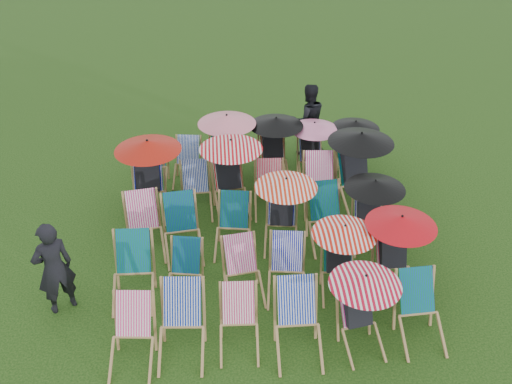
{
  "coord_description": "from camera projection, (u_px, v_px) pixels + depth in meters",
  "views": [
    {
      "loc": [
        -0.64,
        -7.78,
        6.3
      ],
      "look_at": [
        -0.03,
        0.41,
        0.9
      ],
      "focal_mm": 40.0,
      "sensor_mm": 36.0,
      "label": 1
    }
  ],
  "objects": [
    {
      "name": "deckchair_29",
      "position": [
        352.0,
        147.0,
        11.75
      ],
      "size": [
        0.98,
        1.03,
        1.17
      ],
      "rotation": [
        0.0,
        0.0,
        -0.05
      ],
      "color": "#A27D4C",
      "rests_on": "ground"
    },
    {
      "name": "deckchair_2",
      "position": [
        239.0,
        324.0,
        7.89
      ],
      "size": [
        0.6,
        0.82,
        0.87
      ],
      "rotation": [
        0.0,
        0.0,
        -0.04
      ],
      "color": "#A27D4C",
      "rests_on": "ground"
    },
    {
      "name": "deckchair_28",
      "position": [
        312.0,
        149.0,
        11.67
      ],
      "size": [
        1.0,
        1.04,
        1.18
      ],
      "rotation": [
        0.0,
        0.0,
        0.02
      ],
      "color": "#A27D4C",
      "rests_on": "ground"
    },
    {
      "name": "deckchair_12",
      "position": [
        144.0,
        227.0,
        9.67
      ],
      "size": [
        0.77,
        0.98,
        0.98
      ],
      "rotation": [
        0.0,
        0.0,
        0.15
      ],
      "color": "#A27D4C",
      "rests_on": "ground"
    },
    {
      "name": "deckchair_1",
      "position": [
        181.0,
        326.0,
        7.77
      ],
      "size": [
        0.72,
        0.96,
        1.0
      ],
      "rotation": [
        0.0,
        0.0,
        -0.07
      ],
      "color": "#A27D4C",
      "rests_on": "ground"
    },
    {
      "name": "deckchair_26",
      "position": [
        226.0,
        147.0,
        11.52
      ],
      "size": [
        1.17,
        1.23,
        1.39
      ],
      "rotation": [
        0.0,
        0.0,
        0.06
      ],
      "color": "#A27D4C",
      "rests_on": "ground"
    },
    {
      "name": "deckchair_23",
      "position": [
        358.0,
        169.0,
        10.73
      ],
      "size": [
        1.23,
        1.34,
        1.46
      ],
      "rotation": [
        0.0,
        0.0,
        0.2
      ],
      "color": "#A27D4C",
      "rests_on": "ground"
    },
    {
      "name": "deckchair_5",
      "position": [
        421.0,
        313.0,
        8.01
      ],
      "size": [
        0.68,
        0.92,
        0.96
      ],
      "rotation": [
        0.0,
        0.0,
        0.06
      ],
      "color": "#A27D4C",
      "rests_on": "ground"
    },
    {
      "name": "deckchair_0",
      "position": [
        131.0,
        337.0,
        7.67
      ],
      "size": [
        0.68,
        0.89,
        0.92
      ],
      "rotation": [
        0.0,
        0.0,
        -0.09
      ],
      "color": "#A27D4C",
      "rests_on": "ground"
    },
    {
      "name": "ground",
      "position": [
        259.0,
        248.0,
        9.98
      ],
      "size": [
        100.0,
        100.0,
        0.0
      ],
      "primitive_type": "plane",
      "color": "black",
      "rests_on": "ground"
    },
    {
      "name": "deckchair_20",
      "position": [
        230.0,
        174.0,
        10.63
      ],
      "size": [
        1.18,
        1.27,
        1.4
      ],
      "rotation": [
        0.0,
        0.0,
        0.16
      ],
      "color": "#A27D4C",
      "rests_on": "ground"
    },
    {
      "name": "deckchair_9",
      "position": [
        287.0,
        270.0,
        8.79
      ],
      "size": [
        0.71,
        0.91,
        0.91
      ],
      "rotation": [
        0.0,
        0.0,
        -0.13
      ],
      "color": "#A27D4C",
      "rests_on": "ground"
    },
    {
      "name": "deckchair_16",
      "position": [
        327.0,
        218.0,
        9.86
      ],
      "size": [
        0.74,
        0.98,
        1.01
      ],
      "rotation": [
        0.0,
        0.0,
        0.08
      ],
      "color": "#A27D4C",
      "rests_on": "ground"
    },
    {
      "name": "deckchair_13",
      "position": [
        182.0,
        229.0,
        9.61
      ],
      "size": [
        0.76,
        0.98,
        0.98
      ],
      "rotation": [
        0.0,
        0.0,
        0.13
      ],
      "color": "#A27D4C",
      "rests_on": "ground"
    },
    {
      "name": "deckchair_7",
      "position": [
        184.0,
        273.0,
        8.8
      ],
      "size": [
        0.67,
        0.85,
        0.84
      ],
      "rotation": [
        0.0,
        0.0,
        -0.16
      ],
      "color": "#A27D4C",
      "rests_on": "ground"
    },
    {
      "name": "deckchair_4",
      "position": [
        362.0,
        311.0,
        7.83
      ],
      "size": [
        1.0,
        1.09,
        1.18
      ],
      "rotation": [
        0.0,
        0.0,
        0.2
      ],
      "color": "#A27D4C",
      "rests_on": "ground"
    },
    {
      "name": "deckchair_22",
      "position": [
        320.0,
        185.0,
        10.75
      ],
      "size": [
        0.72,
        0.96,
        1.0
      ],
      "rotation": [
        0.0,
        0.0,
        -0.06
      ],
      "color": "#A27D4C",
      "rests_on": "ground"
    },
    {
      "name": "deckchair_14",
      "position": [
        233.0,
        227.0,
        9.72
      ],
      "size": [
        0.74,
        0.94,
        0.93
      ],
      "rotation": [
        0.0,
        0.0,
        -0.16
      ],
      "color": "#A27D4C",
      "rests_on": "ground"
    },
    {
      "name": "deckchair_18",
      "position": [
        148.0,
        176.0,
        10.52
      ],
      "size": [
        1.22,
        1.27,
        1.45
      ],
      "rotation": [
        0.0,
        0.0,
        0.02
      ],
      "color": "#A27D4C",
      "rests_on": "ground"
    },
    {
      "name": "person_left",
      "position": [
        54.0,
        268.0,
        8.33
      ],
      "size": [
        0.69,
        0.62,
        1.58
      ],
      "primitive_type": "imported",
      "rotation": [
        0.0,
        0.0,
        3.7
      ],
      "color": "black",
      "rests_on": "ground"
    },
    {
      "name": "deckchair_24",
      "position": [
        153.0,
        165.0,
        11.5
      ],
      "size": [
        0.66,
        0.86,
        0.88
      ],
      "rotation": [
        0.0,
        0.0,
        -0.09
      ],
      "color": "#A27D4C",
      "rests_on": "ground"
    },
    {
      "name": "deckchair_27",
      "position": [
        274.0,
        147.0,
        11.6
      ],
      "size": [
        1.1,
        1.16,
        1.3
      ],
      "rotation": [
        0.0,
        0.0,
        0.06
      ],
      "color": "#A27D4C",
      "rests_on": "ground"
    },
    {
      "name": "deckchair_15",
      "position": [
        283.0,
        211.0,
        9.74
      ],
      "size": [
        1.07,
        1.14,
        1.27
      ],
      "rotation": [
        0.0,
        0.0,
        -0.14
      ],
      "color": "#A27D4C",
      "rests_on": "ground"
    },
    {
      "name": "deckchair_25",
      "position": [
        187.0,
        162.0,
        11.61
      ],
      "size": [
        0.67,
        0.86,
        0.86
      ],
      "rotation": [
        0.0,
        0.0,
        -0.13
      ],
      "color": "#A27D4C",
      "rests_on": "ground"
    },
    {
      "name": "deckchair_3",
      "position": [
        299.0,
        324.0,
        7.79
      ],
      "size": [
        0.66,
        0.93,
        1.0
      ],
      "rotation": [
        0.0,
        0.0,
        0.0
      ],
      "color": "#A27D4C",
      "rests_on": "ground"
    },
    {
      "name": "deckchair_11",
      "position": [
        396.0,
        252.0,
        8.8
      ],
      "size": [
        1.09,
        1.14,
        1.29
      ],
      "rotation": [
        0.0,
        0.0,
        0.04
      ],
      "color": "#A27D4C",
      "rests_on": "ground"
    },
    {
      "name": "deckchair_8",
      "position": [
        243.0,
        272.0,
        8.78
      ],
      "size": [
        0.71,
        0.9,
        0.89
      ],
      "rotation": [
        0.0,
        0.0,
        0.16
      ],
      "color": "#A27D4C",
      "rests_on": "ground"
    },
    {
      "name": "person_rear",
      "position": [
        308.0,
        120.0,
        12.37
      ],
      "size": [
        0.89,
        0.75,
        1.63
      ],
      "primitive_type": "imported",
      "rotation": [
        0.0,
        0.0,
        3.31
      ],
      "color": "black",
      "rests_on": "ground"
    },
    {
      "name": "deckchair_17",
      "position": [
        370.0,
        212.0,
        9.77
      ],
      "size": [
        1.03,
        1.09,
        1.23
      ],
      "rotation": [
        0.0,
        0.0,
        -0.08
      ],
      "color": "#A27D4C",
      "rests_on": "ground"
    },
    {
      "name": "deckchair_6",
      "position": [
        132.0,
        272.0,
        8.69
      ],
      "size": [
        0.67,
        0.93,
        1.0
      ],
      "rotation": [
        0.0,
        0.0,
        -0.01
      ],
      "color": "#A27D4C",
      "rests_on": "ground"
    },
    {
      "name": "deckchair_19",
      "position": [
        196.0,
        191.0,
        10.67
      ],
      "size": [
        0.64,
        0.86,
        0.91
      ],
      "rotation": [
        0.0,
        0.0,
        0.05
      ],
      "color": "#A27D4C",
      "rests_on": "ground"
    },
    {
      "name": "deckchair_10",
      "position": [
        340.0,
        258.0,
        8.77
      ],
      "size": [
        1.0,
        1.05,
        1.19
      ],
      "rotation": [
        0.0,
        0.0,
        -0.08
      ],
      "color": "#A27D4C",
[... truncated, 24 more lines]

